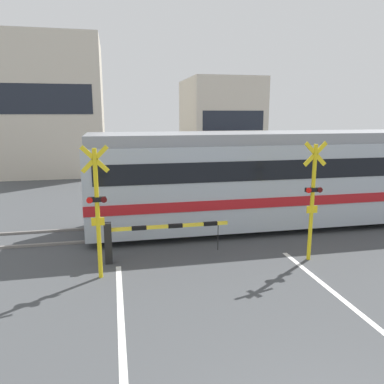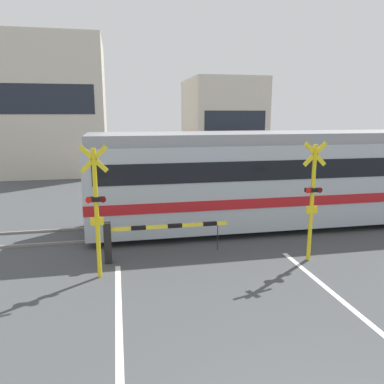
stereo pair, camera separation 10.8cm
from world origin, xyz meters
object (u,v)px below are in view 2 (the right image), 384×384
Objects in this scene: pedestrian at (169,179)px; crossing_signal_right at (312,196)px; crossing_barrier_near at (138,235)px; crossing_signal_left at (96,206)px; crossing_barrier_far at (216,191)px; commuter_train at (298,176)px.

crossing_signal_right is at bearing -71.38° from pedestrian.
crossing_barrier_near is 1.76m from crossing_signal_left.
crossing_barrier_near is 2.05× the size of pedestrian.
crossing_signal_left is (-4.77, -6.35, 1.10)m from crossing_barrier_far.
crossing_barrier_far is (-2.36, 2.88, -1.08)m from commuter_train.
crossing_signal_right is at bearing 0.00° from crossing_signal_left.
crossing_signal_left is 8.99m from pedestrian.
commuter_train is at bearing -50.03° from pedestrian.
crossing_signal_right reaches higher than crossing_barrier_far.
crossing_barrier_near and crossing_barrier_far have the same top height.
crossing_signal_left is at bearing -126.89° from crossing_barrier_far.
crossing_signal_left is at bearing -139.20° from crossing_barrier_near.
crossing_signal_left is (-7.13, -3.47, 0.02)m from commuter_train.
commuter_train is 6.55m from pedestrian.
crossing_barrier_far is at bearing 55.64° from crossing_barrier_near.
crossing_signal_left is at bearing -109.30° from pedestrian.
commuter_train is 7.93m from crossing_signal_left.
commuter_train is 4.54× the size of crossing_signal_left.
pedestrian is at bearing 75.73° from crossing_barrier_near.
crossing_signal_right is 1.96× the size of pedestrian.
crossing_signal_right reaches higher than pedestrian.
commuter_train reaches higher than pedestrian.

